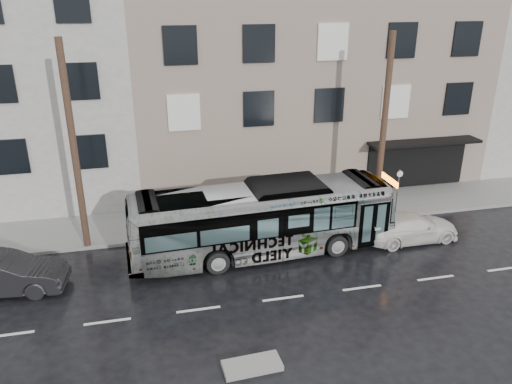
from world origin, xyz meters
TOP-DOWN VIEW (x-y plane):
  - ground at (0.00, 0.00)m, footprint 120.00×120.00m
  - sidewalk at (0.00, 4.90)m, footprint 90.00×3.60m
  - building_taupe at (5.00, 12.70)m, footprint 20.00×12.00m
  - utility_pole_front at (6.50, 3.30)m, footprint 0.30×0.30m
  - utility_pole_rear at (-7.50, 3.30)m, footprint 0.30×0.30m
  - sign_post at (7.60, 3.30)m, footprint 0.06×0.06m
  - bus at (0.05, 1.14)m, footprint 11.68×3.33m
  - white_sedan at (7.02, 0.79)m, footprint 4.58×1.98m
  - dark_sedan at (-10.30, 0.35)m, footprint 4.81×2.12m
  - slush_pile at (-1.95, -5.89)m, footprint 1.84×0.90m

SIDE VIEW (x-z plane):
  - ground at x=0.00m, z-range 0.00..0.00m
  - sidewalk at x=0.00m, z-range 0.00..0.15m
  - slush_pile at x=-1.95m, z-range 0.00..0.18m
  - white_sedan at x=7.02m, z-range 0.00..1.31m
  - dark_sedan at x=-10.30m, z-range 0.00..1.53m
  - sign_post at x=7.60m, z-range 0.15..2.55m
  - bus at x=0.05m, z-range 0.00..3.22m
  - utility_pole_front at x=6.50m, z-range 0.15..9.15m
  - utility_pole_rear at x=-7.50m, z-range 0.15..9.15m
  - building_taupe at x=5.00m, z-range 0.00..11.00m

